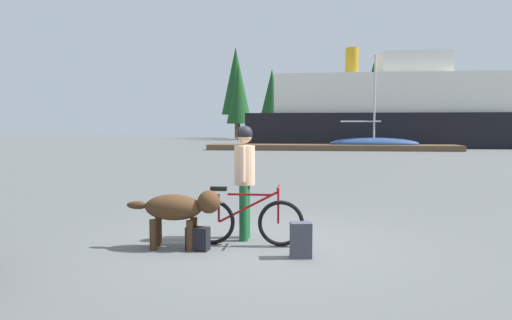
# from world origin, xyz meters

# --- Properties ---
(ground_plane) EXTENTS (160.00, 160.00, 0.00)m
(ground_plane) POSITION_xyz_m (0.00, 0.00, 0.00)
(ground_plane) COLOR #595B5B
(bicycle) EXTENTS (1.71, 0.44, 0.90)m
(bicycle) POSITION_xyz_m (-0.14, -0.04, 0.37)
(bicycle) COLOR black
(bicycle) RESTS_ON ground_plane
(person_cyclist) EXTENTS (0.32, 0.53, 1.78)m
(person_cyclist) POSITION_xyz_m (-0.20, 0.34, 1.08)
(person_cyclist) COLOR #19592D
(person_cyclist) RESTS_ON ground_plane
(dog) EXTENTS (1.39, 0.44, 0.85)m
(dog) POSITION_xyz_m (-1.06, -0.34, 0.58)
(dog) COLOR #472D19
(dog) RESTS_ON ground_plane
(backpack) EXTENTS (0.31, 0.25, 0.48)m
(backpack) POSITION_xyz_m (0.70, -0.61, 0.24)
(backpack) COLOR #3F3F4C
(backpack) RESTS_ON ground_plane
(handbag_pannier) EXTENTS (0.35, 0.23, 0.33)m
(handbag_pannier) POSITION_xyz_m (-0.77, -0.40, 0.17)
(handbag_pannier) COLOR black
(handbag_pannier) RESTS_ON ground_plane
(dock_pier) EXTENTS (18.11, 2.69, 0.40)m
(dock_pier) POSITION_xyz_m (2.19, 28.19, 0.20)
(dock_pier) COLOR brown
(dock_pier) RESTS_ON ground_plane
(ferry_boat) EXTENTS (22.90, 7.31, 8.41)m
(ferry_boat) POSITION_xyz_m (6.93, 34.69, 2.93)
(ferry_boat) COLOR black
(ferry_boat) RESTS_ON ground_plane
(sailboat_moored) EXTENTS (6.53, 1.83, 6.95)m
(sailboat_moored) POSITION_xyz_m (5.29, 28.80, 0.49)
(sailboat_moored) COLOR navy
(sailboat_moored) RESTS_ON ground_plane
(pine_tree_far_left) EXTENTS (2.99, 2.99, 9.61)m
(pine_tree_far_left) POSITION_xyz_m (-8.51, 52.35, 5.81)
(pine_tree_far_left) COLOR #4C331E
(pine_tree_far_left) RESTS_ON ground_plane
(pine_tree_center) EXTENTS (3.37, 3.37, 9.08)m
(pine_tree_center) POSITION_xyz_m (-4.49, 54.57, 5.59)
(pine_tree_center) COLOR #4C331E
(pine_tree_center) RESTS_ON ground_plane
(pine_tree_far_right) EXTENTS (3.14, 3.14, 9.75)m
(pine_tree_far_right) POSITION_xyz_m (8.34, 54.76, 6.41)
(pine_tree_far_right) COLOR #4C331E
(pine_tree_far_right) RESTS_ON ground_plane
(pine_tree_mid_back) EXTENTS (4.04, 4.04, 13.02)m
(pine_tree_mid_back) POSITION_xyz_m (-10.24, 60.80, 8.20)
(pine_tree_mid_back) COLOR #4C331E
(pine_tree_mid_back) RESTS_ON ground_plane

